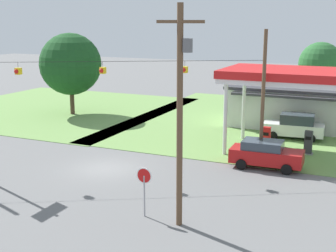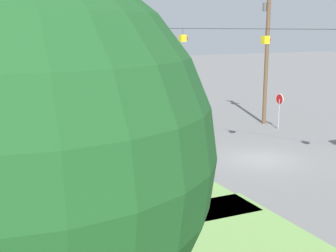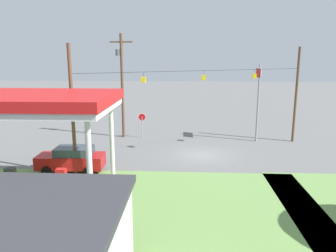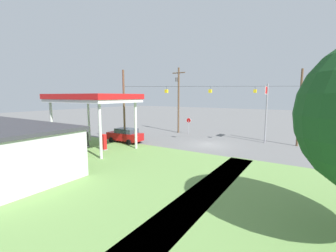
% 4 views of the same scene
% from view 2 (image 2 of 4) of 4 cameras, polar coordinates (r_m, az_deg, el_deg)
% --- Properties ---
extents(ground_plane, '(160.00, 160.00, 0.00)m').
position_cam_2_polar(ground_plane, '(25.92, 11.17, -3.99)').
color(ground_plane, slate).
extents(gas_station_canopy, '(9.29, 6.32, 6.05)m').
position_cam_2_polar(gas_station_canopy, '(30.65, -13.63, 8.85)').
color(gas_station_canopy, silver).
rests_on(gas_station_canopy, ground).
extents(fuel_pump_near, '(0.71, 0.56, 1.75)m').
position_cam_2_polar(fuel_pump_near, '(29.81, -12.59, -0.28)').
color(fuel_pump_near, gray).
rests_on(fuel_pump_near, ground).
extents(fuel_pump_far, '(0.71, 0.56, 1.75)m').
position_cam_2_polar(fuel_pump_far, '(32.69, -13.75, 0.76)').
color(fuel_pump_far, gray).
rests_on(fuel_pump_far, ground).
extents(car_at_pumps_front, '(4.70, 2.25, 1.81)m').
position_cam_2_polar(car_at_pumps_front, '(31.79, -5.41, 0.94)').
color(car_at_pumps_front, '#AD1414').
rests_on(car_at_pumps_front, ground).
extents(stop_sign_roadside, '(0.80, 0.08, 2.50)m').
position_cam_2_polar(stop_sign_roadside, '(33.34, 13.42, 2.71)').
color(stop_sign_roadside, '#99999E').
rests_on(stop_sign_roadside, ground).
extents(utility_pole_main, '(2.20, 0.44, 10.18)m').
position_cam_2_polar(utility_pole_main, '(34.62, 11.95, 9.56)').
color(utility_pole_main, brown).
rests_on(utility_pole_main, ground).
extents(signal_span_gantry, '(18.11, 10.24, 8.89)m').
position_cam_2_polar(signal_span_gantry, '(25.03, 11.64, 6.55)').
color(signal_span_gantry, brown).
rests_on(signal_span_gantry, ground).
extents(tree_west_verge, '(6.17, 6.17, 8.21)m').
position_cam_2_polar(tree_west_verge, '(7.78, -17.38, -3.42)').
color(tree_west_verge, '#4C3828').
rests_on(tree_west_verge, ground).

